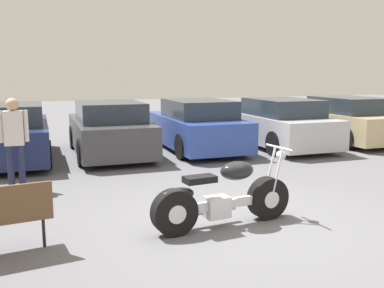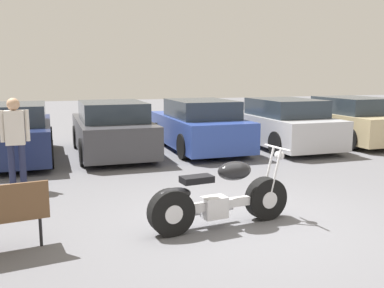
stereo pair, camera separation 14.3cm
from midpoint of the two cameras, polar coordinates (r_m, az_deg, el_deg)
The scene contains 8 objects.
ground_plane at distance 6.51m, azimuth 7.40°, elevation -10.15°, with size 60.00×60.00×0.00m, color slate.
motorcycle at distance 6.12m, azimuth 4.37°, elevation -7.22°, with size 2.18×0.64×1.09m.
parked_car_navy at distance 11.57m, azimuth -22.47°, elevation 1.26°, with size 1.89×4.22×1.44m.
parked_car_dark_grey at distance 11.67m, azimuth -10.29°, elevation 1.90°, with size 1.89×4.22×1.44m.
parked_car_blue at distance 12.25m, azimuth 1.24°, elevation 2.39°, with size 1.89×4.22×1.44m.
parked_car_silver at distance 12.96m, azimuth 12.15°, elevation 2.57°, with size 1.89×4.22×1.44m.
parked_car_champagne at distance 14.49m, azimuth 20.31°, elevation 2.90°, with size 1.89×4.22×1.44m.
person_standing at distance 8.58m, azimuth -22.06°, elevation 1.07°, with size 0.52×0.23×1.72m.
Camera 2 is at (-2.64, -5.53, 2.17)m, focal length 40.00 mm.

